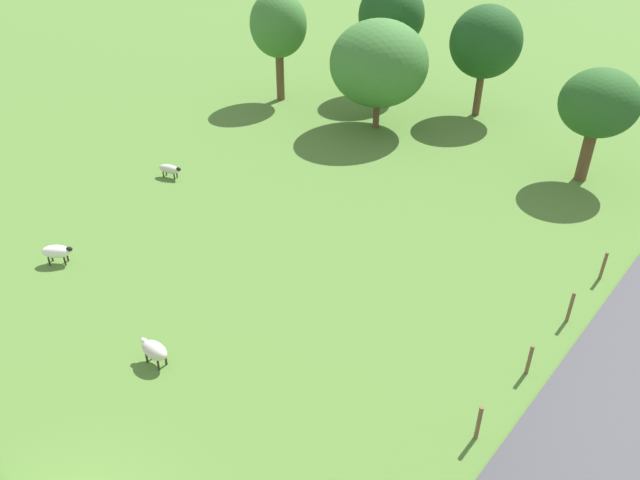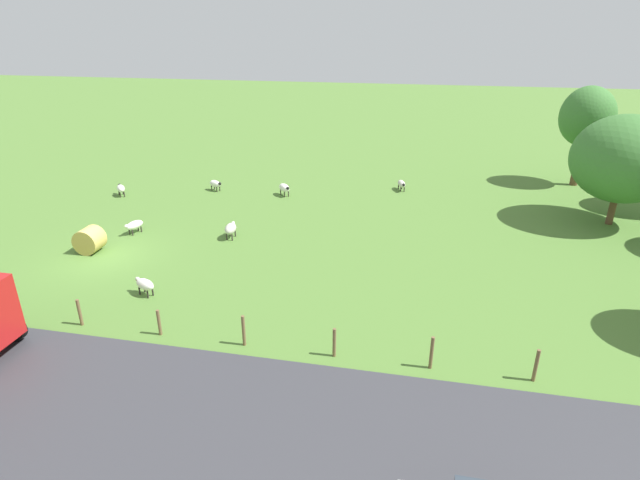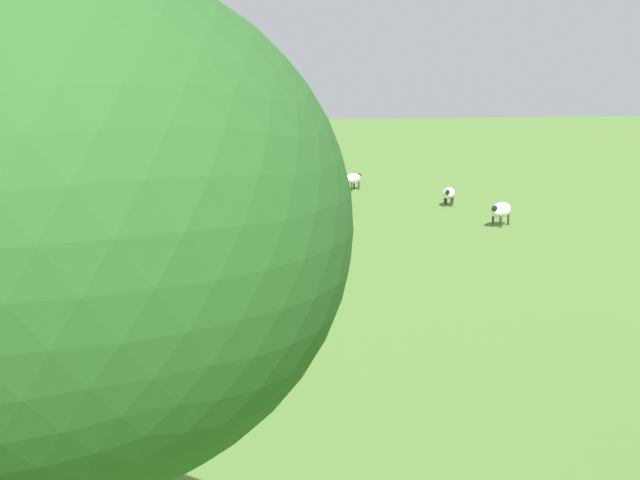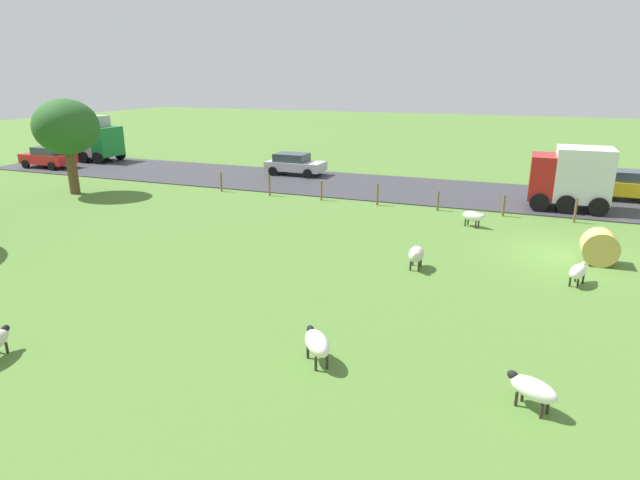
{
  "view_description": "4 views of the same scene",
  "coord_description": "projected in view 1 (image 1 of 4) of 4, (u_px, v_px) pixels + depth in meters",
  "views": [
    {
      "loc": [
        9.57,
        -2.08,
        13.69
      ],
      "look_at": [
        -2.95,
        12.59,
        1.37
      ],
      "focal_mm": 33.78,
      "sensor_mm": 36.0,
      "label": 1
    },
    {
      "loc": [
        19.96,
        14.95,
        10.73
      ],
      "look_at": [
        -1.83,
        10.5,
        1.08
      ],
      "focal_mm": 28.25,
      "sensor_mm": 36.0,
      "label": 2
    },
    {
      "loc": [
        1.45,
        32.21,
        4.8
      ],
      "look_at": [
        -3.76,
        10.44,
        0.61
      ],
      "focal_mm": 47.02,
      "sensor_mm": 36.0,
      "label": 3
    },
    {
      "loc": [
        -21.96,
        1.89,
        6.83
      ],
      "look_at": [
        -3.43,
        9.09,
        0.63
      ],
      "focal_mm": 29.7,
      "sensor_mm": 36.0,
      "label": 4
    }
  ],
  "objects": [
    {
      "name": "sheep_3",
      "position": [
        57.0,
        252.0,
        23.7
      ],
      "size": [
        1.2,
        1.13,
        0.82
      ],
      "color": "white",
      "rests_on": "ground_plane"
    },
    {
      "name": "sheep_4",
      "position": [
        170.0,
        169.0,
        30.15
      ],
      "size": [
        1.31,
        0.77,
        0.69
      ],
      "color": "beige",
      "rests_on": "ground_plane"
    },
    {
      "name": "sheep_6",
      "position": [
        154.0,
        350.0,
        18.96
      ],
      "size": [
        1.15,
        0.6,
        0.83
      ],
      "color": "beige",
      "rests_on": "ground_plane"
    },
    {
      "name": "tree_0",
      "position": [
        278.0,
        25.0,
        37.59
      ],
      "size": [
        3.58,
        3.58,
        6.87
      ],
      "color": "brown",
      "rests_on": "ground_plane"
    },
    {
      "name": "tree_1",
      "position": [
        599.0,
        104.0,
        28.13
      ],
      "size": [
        3.69,
        3.69,
        5.57
      ],
      "color": "brown",
      "rests_on": "ground_plane"
    },
    {
      "name": "tree_2",
      "position": [
        486.0,
        42.0,
        35.38
      ],
      "size": [
        4.22,
        4.22,
        6.59
      ],
      "color": "brown",
      "rests_on": "ground_plane"
    },
    {
      "name": "tree_3",
      "position": [
        391.0,
        16.0,
        38.65
      ],
      "size": [
        4.25,
        4.25,
        7.19
      ],
      "color": "brown",
      "rests_on": "ground_plane"
    },
    {
      "name": "tree_5",
      "position": [
        379.0,
        64.0,
        33.95
      ],
      "size": [
        5.6,
        5.6,
        6.24
      ],
      "color": "brown",
      "rests_on": "ground_plane"
    },
    {
      "name": "fence_post_4",
      "position": [
        479.0,
        423.0,
        16.46
      ],
      "size": [
        0.12,
        0.12,
        1.22
      ],
      "primitive_type": "cylinder",
      "color": "brown",
      "rests_on": "ground_plane"
    },
    {
      "name": "fence_post_5",
      "position": [
        529.0,
        360.0,
        18.6
      ],
      "size": [
        0.12,
        0.12,
        1.12
      ],
      "primitive_type": "cylinder",
      "color": "brown",
      "rests_on": "ground_plane"
    },
    {
      "name": "fence_post_6",
      "position": [
        570.0,
        307.0,
        20.68
      ],
      "size": [
        0.12,
        0.12,
        1.23
      ],
      "primitive_type": "cylinder",
      "color": "brown",
      "rests_on": "ground_plane"
    },
    {
      "name": "fence_post_7",
      "position": [
        603.0,
        266.0,
        22.8
      ],
      "size": [
        0.12,
        0.12,
        1.19
      ],
      "primitive_type": "cylinder",
      "color": "brown",
      "rests_on": "ground_plane"
    }
  ]
}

